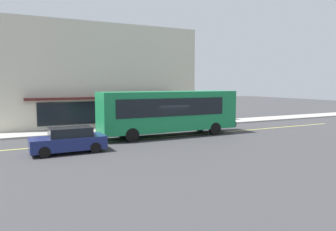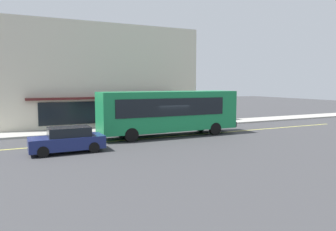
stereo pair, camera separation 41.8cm
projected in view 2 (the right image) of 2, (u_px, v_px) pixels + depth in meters
ground at (168, 137)px, 24.66m from camera, size 120.00×120.00×0.00m
sidewalk at (143, 127)px, 29.55m from camera, size 80.00×2.91×0.15m
lane_centre_stripe at (168, 137)px, 24.66m from camera, size 36.00×0.16×0.01m
storefront_building at (95, 77)px, 32.63m from camera, size 19.32×8.64×9.62m
bus at (170, 111)px, 24.78m from camera, size 11.13×2.61×3.50m
traffic_light at (206, 99)px, 31.53m from camera, size 0.30×0.52×3.20m
car_navy at (67, 140)px, 19.00m from camera, size 4.32×1.90×1.52m
car_teal at (132, 124)px, 26.25m from camera, size 4.30×1.86×1.52m
pedestrian_by_curb at (224, 110)px, 34.54m from camera, size 0.34×0.34×1.85m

